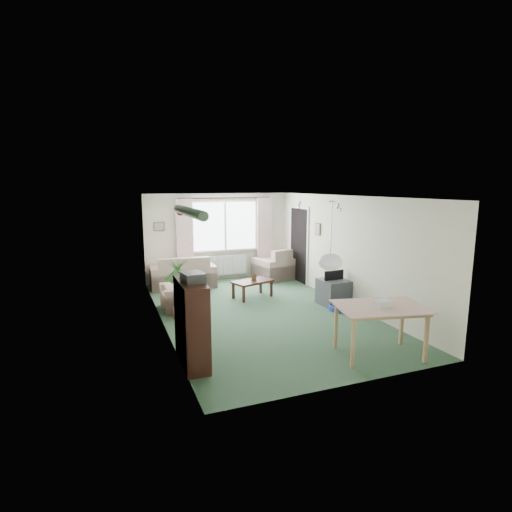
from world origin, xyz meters
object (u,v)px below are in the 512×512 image
object	(u,v)px
sofa	(183,271)
dining_table	(379,331)
armchair_corner	(274,264)
houseplant	(178,288)
coffee_table	(253,289)
tv_cube	(333,292)
armchair_left	(181,292)
pet_bed	(341,307)
bookshelf	(191,323)

from	to	relation	value
sofa	dining_table	bearing A→B (deg)	113.61
armchair_corner	houseplant	distance (m)	3.95
houseplant	dining_table	bearing A→B (deg)	-48.39
coffee_table	tv_cube	distance (m)	1.89
sofa	coffee_table	distance (m)	2.11
armchair_left	coffee_table	distance (m)	1.75
houseplant	pet_bed	size ratio (longest dim) A/B	2.29
armchair_corner	armchair_left	xyz separation A→B (m)	(-2.98, -1.82, -0.07)
armchair_corner	pet_bed	world-z (taller)	armchair_corner
coffee_table	bookshelf	bearing A→B (deg)	-124.80
coffee_table	pet_bed	xyz separation A→B (m)	(1.42, -1.56, -0.15)
armchair_corner	sofa	bearing A→B (deg)	-13.52
houseplant	dining_table	world-z (taller)	houseplant
bookshelf	pet_bed	xyz separation A→B (m)	(3.49, 1.42, -0.58)
houseplant	armchair_corner	bearing A→B (deg)	37.65
tv_cube	coffee_table	bearing A→B (deg)	138.41
bookshelf	dining_table	size ratio (longest dim) A/B	1.02
armchair_corner	tv_cube	size ratio (longest dim) A/B	1.56
bookshelf	houseplant	distance (m)	2.17
pet_bed	tv_cube	bearing A→B (deg)	82.60
armchair_corner	pet_bed	distance (m)	3.18
coffee_table	tv_cube	size ratio (longest dim) A/B	1.47
coffee_table	dining_table	world-z (taller)	dining_table
armchair_corner	bookshelf	world-z (taller)	bookshelf
sofa	houseplant	bearing A→B (deg)	80.12
houseplant	tv_cube	xyz separation A→B (m)	(3.35, -0.36, -0.33)
armchair_corner	coffee_table	world-z (taller)	armchair_corner
armchair_corner	tv_cube	xyz separation A→B (m)	(0.22, -2.77, -0.15)
pet_bed	houseplant	bearing A→B (deg)	167.33
armchair_corner	armchair_left	bearing A→B (deg)	18.67
tv_cube	pet_bed	xyz separation A→B (m)	(-0.05, -0.38, -0.23)
bookshelf	tv_cube	size ratio (longest dim) A/B	2.02
armchair_left	houseplant	world-z (taller)	houseplant
bookshelf	houseplant	world-z (taller)	bookshelf
houseplant	dining_table	size ratio (longest dim) A/B	0.99
armchair_left	tv_cube	bearing A→B (deg)	73.72
bookshelf	tv_cube	world-z (taller)	bookshelf
armchair_corner	armchair_left	distance (m)	3.49
armchair_left	coffee_table	xyz separation A→B (m)	(1.73, 0.23, -0.16)
armchair_left	bookshelf	distance (m)	2.78
sofa	coffee_table	bearing A→B (deg)	132.24
armchair_corner	houseplant	xyz separation A→B (m)	(-3.12, -2.41, 0.18)
coffee_table	houseplant	distance (m)	2.09
dining_table	tv_cube	bearing A→B (deg)	73.25
coffee_table	bookshelf	distance (m)	3.65
sofa	bookshelf	size ratio (longest dim) A/B	1.30
sofa	armchair_left	distance (m)	1.90
dining_table	bookshelf	bearing A→B (deg)	164.85
armchair_left	pet_bed	xyz separation A→B (m)	(3.15, -1.33, -0.31)
sofa	coffee_table	size ratio (longest dim) A/B	1.79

